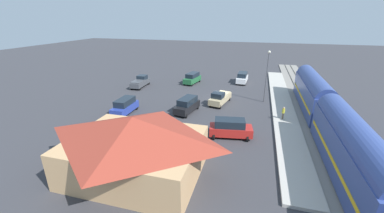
% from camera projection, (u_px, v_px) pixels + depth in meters
% --- Properties ---
extents(ground_plane, '(200.00, 200.00, 0.00)m').
position_uv_depth(ground_plane, '(220.00, 99.00, 40.34)').
color(ground_plane, '#38383D').
extents(railway_track, '(4.80, 70.00, 0.30)m').
position_uv_depth(railway_track, '(309.00, 107.00, 36.81)').
color(railway_track, gray).
rests_on(railway_track, ground).
extents(platform, '(3.20, 46.00, 0.30)m').
position_uv_depth(platform, '(282.00, 104.00, 37.79)').
color(platform, '#B7B2A8').
rests_on(platform, ground).
extents(station_building, '(11.98, 9.35, 5.43)m').
position_uv_depth(station_building, '(135.00, 145.00, 20.54)').
color(station_building, tan).
rests_on(station_building, ground).
extents(pedestrian_on_platform, '(0.36, 0.36, 1.71)m').
position_uv_depth(pedestrian_on_platform, '(283.00, 112.00, 31.59)').
color(pedestrian_on_platform, brown).
rests_on(pedestrian_on_platform, platform).
extents(pickup_tan, '(3.06, 5.69, 2.14)m').
position_uv_depth(pickup_tan, '(220.00, 98.00, 37.97)').
color(pickup_tan, '#C6B284').
rests_on(pickup_tan, ground).
extents(suv_white, '(2.22, 5.00, 2.22)m').
position_uv_depth(suv_white, '(242.00, 78.00, 49.99)').
color(suv_white, white).
rests_on(suv_white, ground).
extents(suv_green, '(2.82, 5.18, 2.22)m').
position_uv_depth(suv_green, '(192.00, 78.00, 49.62)').
color(suv_green, '#236638').
rests_on(suv_green, ground).
extents(suv_blue, '(1.99, 4.91, 2.22)m').
position_uv_depth(suv_blue, '(125.00, 106.00, 34.14)').
color(suv_blue, '#283D9E').
rests_on(suv_blue, ground).
extents(pickup_charcoal, '(2.11, 5.45, 2.14)m').
position_uv_depth(pickup_charcoal, '(140.00, 82.00, 47.24)').
color(pickup_charcoal, '#47494F').
rests_on(pickup_charcoal, ground).
extents(suv_black, '(2.86, 5.18, 2.22)m').
position_uv_depth(suv_black, '(187.00, 105.00, 34.54)').
color(suv_black, black).
rests_on(suv_black, ground).
extents(suv_red, '(5.14, 2.97, 2.22)m').
position_uv_depth(suv_red, '(230.00, 128.00, 27.39)').
color(suv_red, red).
rests_on(suv_red, ground).
extents(light_pole_near_platform, '(0.44, 0.44, 8.36)m').
position_uv_depth(light_pole_near_platform, '(267.00, 71.00, 37.29)').
color(light_pole_near_platform, '#515156').
rests_on(light_pole_near_platform, ground).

